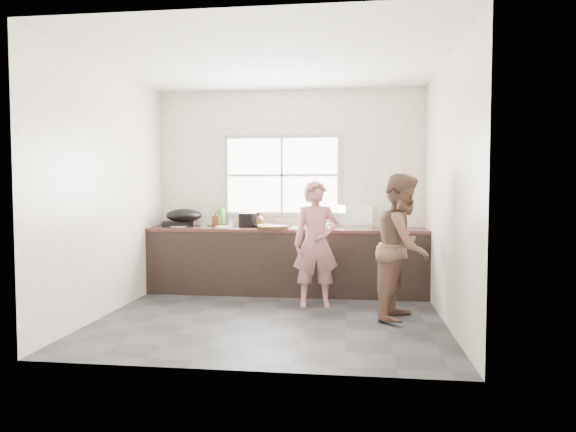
# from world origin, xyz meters

# --- Properties ---
(floor) EXTENTS (3.60, 3.20, 0.01)m
(floor) POSITION_xyz_m (0.00, 0.00, -0.01)
(floor) COLOR #2C2C2F
(floor) RESTS_ON ground
(ceiling) EXTENTS (3.60, 3.20, 0.01)m
(ceiling) POSITION_xyz_m (0.00, 0.00, 2.71)
(ceiling) COLOR silver
(ceiling) RESTS_ON wall_back
(wall_back) EXTENTS (3.60, 0.01, 2.70)m
(wall_back) POSITION_xyz_m (0.00, 1.60, 1.35)
(wall_back) COLOR beige
(wall_back) RESTS_ON ground
(wall_left) EXTENTS (0.01, 3.20, 2.70)m
(wall_left) POSITION_xyz_m (-1.80, 0.00, 1.35)
(wall_left) COLOR silver
(wall_left) RESTS_ON ground
(wall_right) EXTENTS (0.01, 3.20, 2.70)m
(wall_right) POSITION_xyz_m (1.80, 0.00, 1.35)
(wall_right) COLOR silver
(wall_right) RESTS_ON ground
(wall_front) EXTENTS (3.60, 0.01, 2.70)m
(wall_front) POSITION_xyz_m (0.00, -1.60, 1.35)
(wall_front) COLOR silver
(wall_front) RESTS_ON ground
(cabinet) EXTENTS (3.60, 0.62, 0.82)m
(cabinet) POSITION_xyz_m (0.00, 1.29, 0.41)
(cabinet) COLOR black
(cabinet) RESTS_ON floor
(countertop) EXTENTS (3.60, 0.64, 0.04)m
(countertop) POSITION_xyz_m (0.00, 1.29, 0.84)
(countertop) COLOR #3D1E19
(countertop) RESTS_ON cabinet
(sink) EXTENTS (0.55, 0.45, 0.02)m
(sink) POSITION_xyz_m (0.35, 1.29, 0.86)
(sink) COLOR silver
(sink) RESTS_ON countertop
(faucet) EXTENTS (0.02, 0.02, 0.30)m
(faucet) POSITION_xyz_m (0.35, 1.49, 1.01)
(faucet) COLOR silver
(faucet) RESTS_ON countertop
(window_frame) EXTENTS (1.60, 0.05, 1.10)m
(window_frame) POSITION_xyz_m (-0.10, 1.59, 1.55)
(window_frame) COLOR #9EA0A5
(window_frame) RESTS_ON wall_back
(window_glazing) EXTENTS (1.50, 0.01, 1.00)m
(window_glazing) POSITION_xyz_m (-0.10, 1.57, 1.55)
(window_glazing) COLOR white
(window_glazing) RESTS_ON window_frame
(woman) EXTENTS (0.55, 0.41, 1.36)m
(woman) POSITION_xyz_m (0.44, 0.58, 0.68)
(woman) COLOR #B56C72
(woman) RESTS_ON floor
(person_side) EXTENTS (0.79, 0.89, 1.53)m
(person_side) POSITION_xyz_m (1.39, 0.15, 0.77)
(person_side) COLOR brown
(person_side) RESTS_ON floor
(cutting_board) EXTENTS (0.51, 0.51, 0.04)m
(cutting_board) POSITION_xyz_m (-0.15, 1.09, 0.88)
(cutting_board) COLOR black
(cutting_board) RESTS_ON countertop
(cleaver) EXTENTS (0.24, 0.17, 0.01)m
(cleaver) POSITION_xyz_m (-0.32, 1.29, 0.90)
(cleaver) COLOR silver
(cleaver) RESTS_ON cutting_board
(bowl_mince) EXTENTS (0.25, 0.25, 0.05)m
(bowl_mince) POSITION_xyz_m (-0.24, 1.11, 0.88)
(bowl_mince) COLOR white
(bowl_mince) RESTS_ON countertop
(bowl_crabs) EXTENTS (0.18, 0.18, 0.06)m
(bowl_crabs) POSITION_xyz_m (0.46, 1.14, 0.89)
(bowl_crabs) COLOR white
(bowl_crabs) RESTS_ON countertop
(bowl_held) EXTENTS (0.20, 0.20, 0.06)m
(bowl_held) POSITION_xyz_m (0.32, 1.08, 0.89)
(bowl_held) COLOR white
(bowl_held) RESTS_ON countertop
(black_pot) EXTENTS (0.34, 0.34, 0.19)m
(black_pot) POSITION_xyz_m (-0.53, 1.37, 0.95)
(black_pot) COLOR black
(black_pot) RESTS_ON countertop
(plate_food) EXTENTS (0.21, 0.21, 0.02)m
(plate_food) POSITION_xyz_m (-0.83, 1.22, 0.87)
(plate_food) COLOR silver
(plate_food) RESTS_ON countertop
(bottle_green) EXTENTS (0.14, 0.14, 0.31)m
(bottle_green) POSITION_xyz_m (-0.93, 1.52, 1.01)
(bottle_green) COLOR #3B912F
(bottle_green) RESTS_ON countertop
(bottle_brown_tall) EXTENTS (0.09, 0.09, 0.19)m
(bottle_brown_tall) POSITION_xyz_m (-0.97, 1.38, 0.96)
(bottle_brown_tall) COLOR #412910
(bottle_brown_tall) RESTS_ON countertop
(bottle_brown_short) EXTENTS (0.17, 0.17, 0.19)m
(bottle_brown_short) POSITION_xyz_m (-0.38, 1.38, 0.95)
(bottle_brown_short) COLOR #3D2B0F
(bottle_brown_short) RESTS_ON countertop
(glass_jar) EXTENTS (0.07, 0.07, 0.09)m
(glass_jar) POSITION_xyz_m (-0.75, 1.35, 0.91)
(glass_jar) COLOR silver
(glass_jar) RESTS_ON countertop
(burner) EXTENTS (0.52, 0.52, 0.06)m
(burner) POSITION_xyz_m (-1.53, 1.45, 0.89)
(burner) COLOR black
(burner) RESTS_ON countertop
(wok) EXTENTS (0.51, 0.51, 0.18)m
(wok) POSITION_xyz_m (-1.39, 1.31, 1.01)
(wok) COLOR black
(wok) RESTS_ON burner
(dish_rack) EXTENTS (0.47, 0.41, 0.29)m
(dish_rack) POSITION_xyz_m (0.88, 1.52, 1.01)
(dish_rack) COLOR silver
(dish_rack) RESTS_ON countertop
(pot_lid_left) EXTENTS (0.27, 0.27, 0.01)m
(pot_lid_left) POSITION_xyz_m (-1.47, 1.30, 0.87)
(pot_lid_left) COLOR silver
(pot_lid_left) RESTS_ON countertop
(pot_lid_right) EXTENTS (0.27, 0.27, 0.01)m
(pot_lid_right) POSITION_xyz_m (-1.16, 1.51, 0.87)
(pot_lid_right) COLOR silver
(pot_lid_right) RESTS_ON countertop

